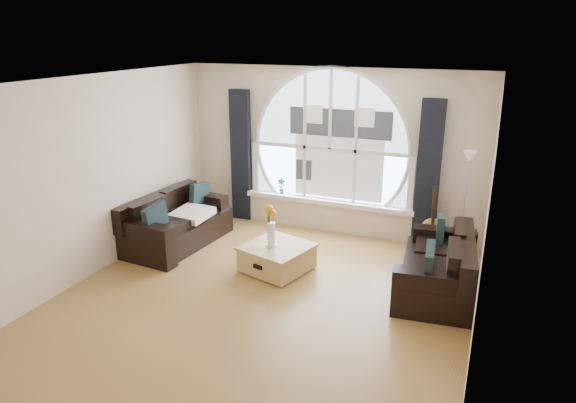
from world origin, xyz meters
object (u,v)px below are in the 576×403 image
object	(u,v)px
vase_flowers	(271,220)
potted_plant	(281,186)
guitar	(433,217)
sofa_left	(177,220)
sofa_right	(438,262)
floor_lamp	(464,204)
coffee_chest	(277,257)

from	to	relation	value
vase_flowers	potted_plant	xyz separation A→B (m)	(-0.61, 1.79, -0.08)
vase_flowers	guitar	world-z (taller)	vase_flowers
sofa_left	guitar	size ratio (longest dim) A/B	1.70
sofa_right	vase_flowers	size ratio (longest dim) A/B	2.45
sofa_left	guitar	world-z (taller)	guitar
sofa_left	sofa_right	size ratio (longest dim) A/B	1.05
floor_lamp	potted_plant	size ratio (longest dim) A/B	5.93
vase_flowers	guitar	xyz separation A→B (m)	(1.98, 1.61, -0.24)
guitar	potted_plant	bearing A→B (deg)	160.31
sofa_left	vase_flowers	size ratio (longest dim) A/B	2.57
floor_lamp	guitar	bearing A→B (deg)	179.89
sofa_left	vase_flowers	xyz separation A→B (m)	(1.76, -0.31, 0.37)
guitar	floor_lamp	bearing A→B (deg)	-15.87
sofa_right	potted_plant	distance (m)	3.22
sofa_right	guitar	size ratio (longest dim) A/B	1.62
sofa_left	potted_plant	world-z (taller)	potted_plant
sofa_left	floor_lamp	xyz separation A→B (m)	(4.17, 1.30, 0.40)
guitar	potted_plant	world-z (taller)	guitar
vase_flowers	potted_plant	distance (m)	1.89
potted_plant	guitar	bearing A→B (deg)	-3.93
guitar	sofa_right	bearing A→B (deg)	-95.55
sofa_left	sofa_right	xyz separation A→B (m)	(3.98, -0.03, 0.00)
coffee_chest	floor_lamp	distance (m)	2.88
sofa_left	sofa_right	bearing A→B (deg)	4.64
floor_lamp	coffee_chest	bearing A→B (deg)	-146.17
floor_lamp	potted_plant	distance (m)	3.03
sofa_left	floor_lamp	bearing A→B (deg)	22.32
vase_flowers	floor_lamp	world-z (taller)	floor_lamp
sofa_left	guitar	distance (m)	3.96
potted_plant	vase_flowers	bearing A→B (deg)	-71.19
sofa_left	coffee_chest	bearing A→B (deg)	-3.34
sofa_right	floor_lamp	world-z (taller)	floor_lamp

